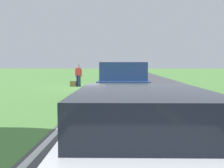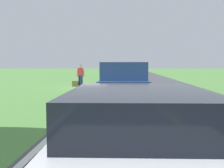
% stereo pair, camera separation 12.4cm
% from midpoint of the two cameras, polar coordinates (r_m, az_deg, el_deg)
% --- Properties ---
extents(ground_plane, '(200.00, 200.00, 0.00)m').
position_cam_midpoint_polar(ground_plane, '(20.56, -4.95, -0.71)').
color(ground_plane, '#568E42').
extents(road_surface, '(7.59, 120.00, 0.00)m').
position_cam_midpoint_polar(road_surface, '(20.49, 7.45, -0.74)').
color(road_surface, '#47474C').
rests_on(road_surface, ground).
extents(lane_edge_line, '(0.16, 117.60, 0.00)m').
position_cam_midpoint_polar(lane_edge_line, '(20.48, -2.68, -0.70)').
color(lane_edge_line, silver).
rests_on(lane_edge_line, ground).
extents(lane_centre_line, '(0.14, 117.60, 0.00)m').
position_cam_midpoint_polar(lane_centre_line, '(20.49, 7.45, -0.73)').
color(lane_centre_line, gold).
rests_on(lane_centre_line, ground).
extents(hitchhiker_walking, '(0.62, 0.52, 1.75)m').
position_cam_midpoint_polar(hitchhiker_walking, '(21.33, -7.27, 2.08)').
color(hitchhiker_walking, navy).
rests_on(hitchhiker_walking, ground).
extents(suitcase_carried, '(0.47, 0.23, 0.44)m').
position_cam_midpoint_polar(suitcase_carried, '(21.39, -8.40, 0.04)').
color(suitcase_carried, brown).
rests_on(suitcase_carried, ground).
extents(pickup_truck_passing, '(2.13, 5.41, 1.82)m').
position_cam_midpoint_polar(pickup_truck_passing, '(12.13, 2.05, 0.53)').
color(pickup_truck_passing, '#2D4C84').
rests_on(pickup_truck_passing, ground).
extents(sedan_ahead_same_lane, '(2.01, 4.44, 1.41)m').
position_cam_midpoint_polar(sedan_ahead_same_lane, '(3.37, 5.59, -12.62)').
color(sedan_ahead_same_lane, silver).
rests_on(sedan_ahead_same_lane, ground).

